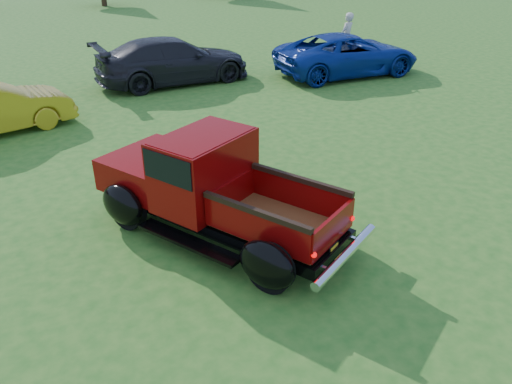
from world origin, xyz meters
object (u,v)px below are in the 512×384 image
Objects in this scene: show_car_grey at (173,60)px; spectator at (347,37)px; show_car_blue at (347,54)px; pickup_truck at (205,185)px.

show_car_grey is 6.98m from spectator.
spectator is at bearing -31.02° from show_car_blue.
show_car_grey is at bearing 46.82° from pickup_truck.
spectator is (6.95, -0.62, 0.17)m from show_car_grey.
show_car_blue is at bearing 30.10° from spectator.
pickup_truck is at bearing 18.70° from spectator.
pickup_truck is 11.05m from show_car_blue.
pickup_truck is at bearing 135.41° from show_car_blue.
spectator is (1.35, 1.62, 0.20)m from show_car_blue.
pickup_truck is 13.11m from spectator.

